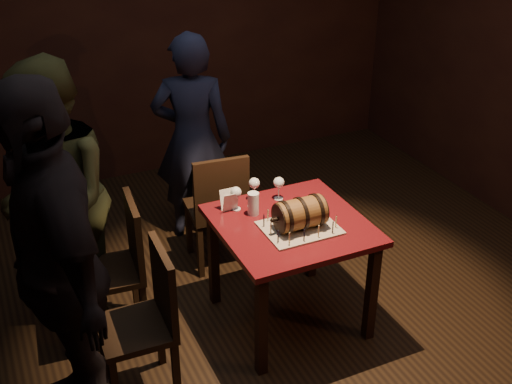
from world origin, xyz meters
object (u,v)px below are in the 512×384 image
wine_glass_mid (254,184)px  chair_left_front (148,315)px  pint_of_ale (253,204)px  person_left_front (57,268)px  wine_glass_left (236,193)px  wine_glass_right (279,183)px  person_back (192,139)px  chair_left_rear (121,261)px  barrel_cake (300,214)px  person_left_rear (56,200)px  chair_back (218,205)px  pub_table (291,237)px

wine_glass_mid → chair_left_front: chair_left_front is taller
pint_of_ale → person_left_front: person_left_front is taller
pint_of_ale → chair_left_front: size_ratio=0.16×
wine_glass_left → wine_glass_right: bearing=1.5°
wine_glass_left → person_back: bearing=86.3°
person_back → person_left_front: 1.99m
wine_glass_right → chair_left_rear: 1.12m
barrel_cake → person_left_front: 1.46m
person_back → person_left_rear: size_ratio=0.94×
wine_glass_right → person_left_rear: (-1.36, 0.34, 0.02)m
wine_glass_mid → pint_of_ale: 0.19m
wine_glass_mid → wine_glass_right: same height
chair_back → person_left_front: person_left_front is taller
wine_glass_mid → person_left_rear: (-1.21, 0.29, 0.02)m
person_left_front → chair_back: bearing=122.9°
person_left_front → wine_glass_left: bearing=108.2°
pint_of_ale → chair_left_rear: (-0.83, 0.17, -0.30)m
chair_back → wine_glass_right: bearing=-61.8°
barrel_cake → chair_left_front: 1.07m
barrel_cake → person_back: 1.40m
chair_left_rear → person_left_rear: bearing=136.3°
barrel_cake → chair_left_rear: (-1.01, 0.45, -0.33)m
chair_left_rear → chair_left_front: same height
barrel_cake → wine_glass_left: size_ratio=2.19×
pub_table → person_left_rear: size_ratio=0.51×
wine_glass_left → person_left_rear: (-1.05, 0.35, 0.02)m
wine_glass_mid → chair_back: 0.54m
wine_glass_right → pint_of_ale: 0.26m
pub_table → wine_glass_mid: wine_glass_mid is taller
wine_glass_mid → person_back: person_back is taller
barrel_cake → person_back: (-0.19, 1.38, -0.03)m
person_back → person_left_rear: (-1.12, -0.65, 0.05)m
pub_table → pint_of_ale: bearing=131.4°
wine_glass_right → person_back: person_back is taller
chair_back → person_back: bearing=89.3°
barrel_cake → person_left_rear: person_left_rear is taller
barrel_cake → chair_left_front: (-1.01, -0.13, -0.33)m
chair_left_rear → person_left_front: size_ratio=0.47×
wine_glass_left → chair_back: 0.59m
wine_glass_left → chair_left_rear: bearing=174.7°
person_back → person_left_rear: bearing=52.1°
wine_glass_mid → chair_left_rear: (-0.91, 0.00, -0.34)m
wine_glass_mid → person_back: size_ratio=0.10×
wine_glass_left → person_back: person_back is taller
wine_glass_left → person_left_front: person_left_front is taller
pint_of_ale → person_left_rear: (-1.13, 0.45, 0.06)m
wine_glass_right → chair_left_front: bearing=-153.8°
wine_glass_right → person_back: size_ratio=0.10×
pint_of_ale → person_left_rear: 1.22m
wine_glass_left → chair_back: bearing=83.0°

